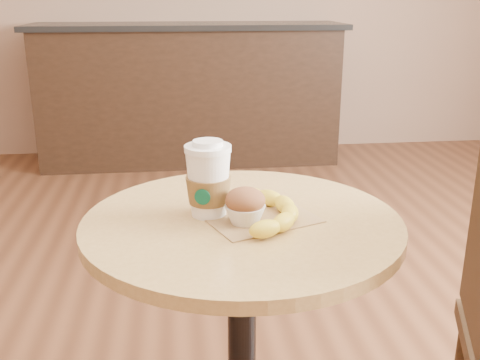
{
  "coord_description": "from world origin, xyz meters",
  "views": [
    {
      "loc": [
        -0.11,
        -1.11,
        1.24
      ],
      "look_at": [
        0.03,
        0.13,
        0.83
      ],
      "focal_mm": 42.0,
      "sensor_mm": 36.0,
      "label": 1
    }
  ],
  "objects_px": {
    "cafe_table": "(242,296)",
    "banana": "(271,210)",
    "coffee_cup": "(208,182)",
    "muffin": "(245,206)"
  },
  "relations": [
    {
      "from": "muffin",
      "to": "banana",
      "type": "height_order",
      "value": "muffin"
    },
    {
      "from": "cafe_table",
      "to": "banana",
      "type": "xyz_separation_m",
      "value": [
        0.07,
        -0.01,
        0.23
      ]
    },
    {
      "from": "cafe_table",
      "to": "coffee_cup",
      "type": "distance_m",
      "value": 0.3
    },
    {
      "from": "cafe_table",
      "to": "banana",
      "type": "relative_size",
      "value": 2.59
    },
    {
      "from": "coffee_cup",
      "to": "banana",
      "type": "xyz_separation_m",
      "value": [
        0.14,
        -0.04,
        -0.06
      ]
    },
    {
      "from": "coffee_cup",
      "to": "banana",
      "type": "relative_size",
      "value": 0.62
    },
    {
      "from": "muffin",
      "to": "banana",
      "type": "distance_m",
      "value": 0.07
    },
    {
      "from": "coffee_cup",
      "to": "banana",
      "type": "distance_m",
      "value": 0.16
    },
    {
      "from": "banana",
      "to": "cafe_table",
      "type": "bearing_deg",
      "value": 173.46
    },
    {
      "from": "coffee_cup",
      "to": "muffin",
      "type": "relative_size",
      "value": 1.94
    }
  ]
}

